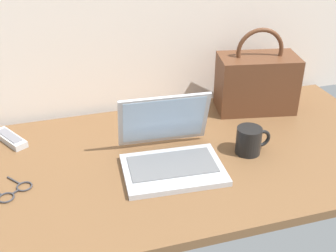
# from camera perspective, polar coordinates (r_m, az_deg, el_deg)

# --- Properties ---
(desk) EXTENTS (1.60, 0.76, 0.03)m
(desk) POSITION_cam_1_polar(r_m,az_deg,el_deg) (1.42, 0.28, -4.71)
(desk) COLOR brown
(desk) RESTS_ON ground
(laptop) EXTENTS (0.32, 0.31, 0.21)m
(laptop) POSITION_cam_1_polar(r_m,az_deg,el_deg) (1.35, 0.25, -3.46)
(laptop) COLOR #B2B5BA
(laptop) RESTS_ON desk
(coffee_mug) EXTENTS (0.12, 0.08, 0.09)m
(coffee_mug) POSITION_cam_1_polar(r_m,az_deg,el_deg) (1.44, 10.85, -1.90)
(coffee_mug) COLOR black
(coffee_mug) RESTS_ON desk
(remote_control_near) EXTENTS (0.12, 0.16, 0.02)m
(remote_control_near) POSITION_cam_1_polar(r_m,az_deg,el_deg) (1.59, -20.37, -1.56)
(remote_control_near) COLOR #B7B7B7
(remote_control_near) RESTS_ON desk
(eyeglasses) EXTENTS (0.13, 0.14, 0.01)m
(eyeglasses) POSITION_cam_1_polar(r_m,az_deg,el_deg) (1.33, -19.84, -8.23)
(eyeglasses) COLOR #333338
(eyeglasses) RESTS_ON desk
(handbag) EXTENTS (0.32, 0.21, 0.33)m
(handbag) POSITION_cam_1_polar(r_m,az_deg,el_deg) (1.70, 11.76, 5.81)
(handbag) COLOR #59331E
(handbag) RESTS_ON desk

